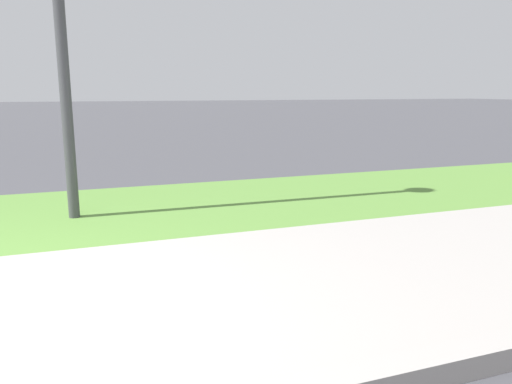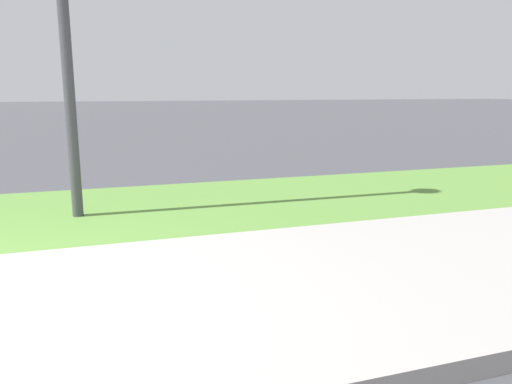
% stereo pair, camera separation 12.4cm
% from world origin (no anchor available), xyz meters
% --- Properties ---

